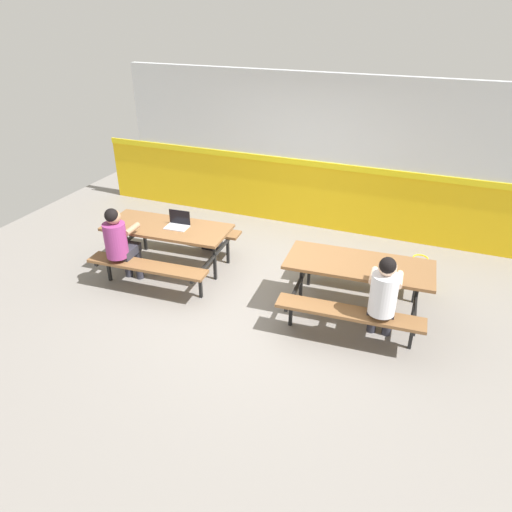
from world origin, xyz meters
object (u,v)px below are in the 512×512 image
object	(u,v)px
laptop_silver	(178,224)
backpack_dark	(212,236)
tote_bag_bright	(418,272)
picnic_table_right	(358,275)
student_nearer	(119,241)
student_further	(384,294)
picnic_table_left	(168,237)

from	to	relation	value
laptop_silver	backpack_dark	distance (m)	1.04
laptop_silver	tote_bag_bright	size ratio (longest dim) A/B	0.77
picnic_table_right	laptop_silver	xyz separation A→B (m)	(-2.60, 0.10, 0.21)
student_nearer	laptop_silver	size ratio (longest dim) A/B	3.62
backpack_dark	tote_bag_bright	xyz separation A→B (m)	(3.20, 0.08, -0.02)
laptop_silver	tote_bag_bright	bearing A→B (deg)	16.14
picnic_table_right	backpack_dark	distance (m)	2.73
student_further	tote_bag_bright	size ratio (longest dim) A/B	2.81
picnic_table_left	student_nearer	world-z (taller)	student_nearer
picnic_table_right	student_nearer	distance (m)	3.20
backpack_dark	tote_bag_bright	size ratio (longest dim) A/B	1.02
picnic_table_right	student_nearer	xyz separation A→B (m)	(-3.15, -0.53, 0.13)
picnic_table_right	student_further	world-z (taller)	student_further
student_nearer	backpack_dark	size ratio (longest dim) A/B	2.74
student_nearer	backpack_dark	xyz separation A→B (m)	(0.63, 1.49, -0.49)
picnic_table_right	student_further	size ratio (longest dim) A/B	1.52
student_nearer	tote_bag_bright	world-z (taller)	student_nearer
student_nearer	picnic_table_right	bearing A→B (deg)	9.49
picnic_table_right	backpack_dark	world-z (taller)	picnic_table_right
picnic_table_left	picnic_table_right	bearing A→B (deg)	-1.16
student_further	tote_bag_bright	distance (m)	1.69
picnic_table_right	student_nearer	bearing A→B (deg)	-170.51
student_nearer	student_further	distance (m)	3.53
picnic_table_left	picnic_table_right	xyz separation A→B (m)	(2.76, -0.06, 0.00)
picnic_table_left	backpack_dark	distance (m)	1.01
picnic_table_right	laptop_silver	size ratio (longest dim) A/B	5.51
tote_bag_bright	picnic_table_right	bearing A→B (deg)	-122.67
picnic_table_right	laptop_silver	world-z (taller)	laptop_silver
laptop_silver	student_further	bearing A→B (deg)	-12.06
picnic_table_left	laptop_silver	size ratio (longest dim) A/B	5.51
backpack_dark	laptop_silver	bearing A→B (deg)	-95.21
student_nearer	student_further	size ratio (longest dim) A/B	1.00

